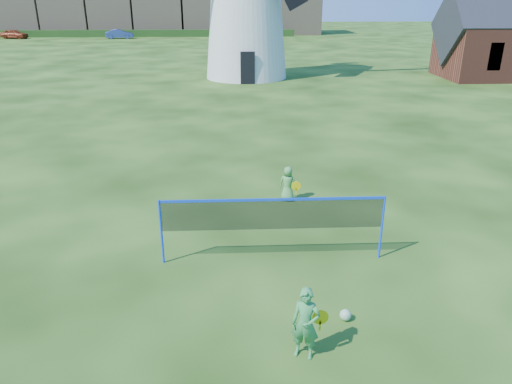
{
  "coord_description": "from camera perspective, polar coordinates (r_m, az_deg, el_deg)",
  "views": [
    {
      "loc": [
        -0.28,
        -9.72,
        5.68
      ],
      "look_at": [
        0.2,
        0.5,
        1.5
      ],
      "focal_mm": 33.76,
      "sensor_mm": 36.0,
      "label": 1
    }
  ],
  "objects": [
    {
      "name": "player_boy",
      "position": [
        14.26,
        3.81,
        0.98
      ],
      "size": [
        0.66,
        0.49,
        1.05
      ],
      "rotation": [
        0.0,
        0.0,
        2.79
      ],
      "color": "#4D9A4A",
      "rests_on": "ground"
    },
    {
      "name": "hedge",
      "position": [
        78.94,
        -19.58,
        17.28
      ],
      "size": [
        62.0,
        0.8,
        1.0
      ],
      "primitive_type": "cube",
      "color": "#193814",
      "rests_on": "ground"
    },
    {
      "name": "player_girl",
      "position": [
        8.29,
        5.9,
        -15.25
      ],
      "size": [
        0.7,
        0.46,
        1.31
      ],
      "rotation": [
        0.0,
        0.0,
        -0.37
      ],
      "color": "#378A48",
      "rests_on": "ground"
    },
    {
      "name": "car_left",
      "position": [
        79.71,
        -26.73,
        16.38
      ],
      "size": [
        4.02,
        2.33,
        1.29
      ],
      "primitive_type": "imported",
      "rotation": [
        0.0,
        0.0,
        1.34
      ],
      "color": "maroon",
      "rests_on": "ground"
    },
    {
      "name": "badminton_net",
      "position": [
        10.75,
        2.01,
        -2.77
      ],
      "size": [
        5.05,
        0.05,
        1.55
      ],
      "color": "blue",
      "rests_on": "ground"
    },
    {
      "name": "ground",
      "position": [
        11.26,
        -0.91,
        -8.07
      ],
      "size": [
        220.0,
        220.0,
        0.0
      ],
      "primitive_type": "plane",
      "color": "black",
      "rests_on": "ground"
    },
    {
      "name": "car_right",
      "position": [
        74.61,
        -15.88,
        17.57
      ],
      "size": [
        4.0,
        1.91,
        1.27
      ],
      "primitive_type": "imported",
      "rotation": [
        0.0,
        0.0,
        1.72
      ],
      "color": "navy",
      "rests_on": "ground"
    },
    {
      "name": "terraced_houses",
      "position": [
        83.9,
        -16.79,
        20.19
      ],
      "size": [
        65.82,
        8.4,
        8.25
      ],
      "color": "#9F876A",
      "rests_on": "ground"
    },
    {
      "name": "play_ball",
      "position": [
        9.5,
        10.54,
        -14.13
      ],
      "size": [
        0.22,
        0.22,
        0.22
      ],
      "primitive_type": "sphere",
      "color": "green",
      "rests_on": "ground"
    }
  ]
}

